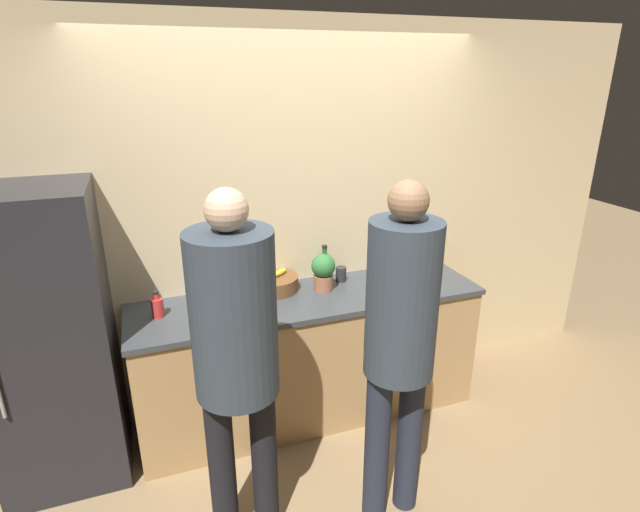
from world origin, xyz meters
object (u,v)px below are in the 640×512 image
object	(u,v)px
person_center	(400,333)
bottle_red	(157,307)
bottle_amber	(424,277)
refrigerator	(49,341)
cup_black	(341,274)
person_left	(235,344)
fruit_bowl	(273,283)
bottle_green	(324,266)
potted_plant	(323,271)
utensil_crock	(425,257)

from	to	relation	value
person_center	bottle_red	size ratio (longest dim) A/B	11.21
person_center	bottle_amber	size ratio (longest dim) A/B	11.32
refrigerator	person_center	xyz separation A→B (m)	(1.66, -0.94, 0.23)
person_center	bottle_amber	distance (m)	1.07
bottle_amber	cup_black	size ratio (longest dim) A/B	1.59
person_left	bottle_red	world-z (taller)	person_left
person_left	fruit_bowl	size ratio (longest dim) A/B	5.53
person_left	fruit_bowl	bearing A→B (deg)	66.33
refrigerator	person_left	xyz separation A→B (m)	(0.89, -0.82, 0.26)
bottle_green	cup_black	world-z (taller)	bottle_green
person_center	cup_black	size ratio (longest dim) A/B	17.95
bottle_red	potted_plant	bearing A→B (deg)	1.13
person_center	cup_black	distance (m)	1.13
person_center	potted_plant	size ratio (longest dim) A/B	7.26
refrigerator	person_left	bearing A→B (deg)	-42.74
refrigerator	person_left	world-z (taller)	person_left
refrigerator	bottle_amber	bearing A→B (deg)	-2.54
person_left	bottle_green	bearing A→B (deg)	52.19
bottle_amber	person_left	bearing A→B (deg)	-152.98
fruit_bowl	potted_plant	size ratio (longest dim) A/B	1.31
utensil_crock	cup_black	bearing A→B (deg)	-175.09
utensil_crock	refrigerator	bearing A→B (deg)	-174.86
cup_black	bottle_amber	bearing A→B (deg)	-28.41
fruit_bowl	bottle_amber	world-z (taller)	bottle_amber
fruit_bowl	utensil_crock	xyz separation A→B (m)	(1.18, 0.05, 0.02)
bottle_green	cup_black	size ratio (longest dim) A/B	2.43
person_left	utensil_crock	distance (m)	1.94
utensil_crock	potted_plant	size ratio (longest dim) A/B	1.09
fruit_bowl	potted_plant	xyz separation A→B (m)	(0.31, -0.11, 0.09)
person_center	cup_black	bearing A→B (deg)	82.24
person_center	refrigerator	bearing A→B (deg)	150.52
fruit_bowl	bottle_amber	distance (m)	1.02
cup_black	refrigerator	bearing A→B (deg)	-174.78
bottle_green	person_left	bearing A→B (deg)	-127.81
utensil_crock	bottle_red	size ratio (longest dim) A/B	1.68
cup_black	person_center	bearing A→B (deg)	-97.76
person_left	bottle_red	size ratio (longest dim) A/B	11.23
refrigerator	person_center	distance (m)	1.92
bottle_green	bottle_red	world-z (taller)	bottle_green
person_center	utensil_crock	size ratio (longest dim) A/B	6.66
bottle_amber	bottle_green	bearing A→B (deg)	149.86
bottle_red	refrigerator	bearing A→B (deg)	-175.62
fruit_bowl	refrigerator	bearing A→B (deg)	-172.28
person_center	utensil_crock	xyz separation A→B (m)	(0.85, 1.17, -0.13)
refrigerator	fruit_bowl	distance (m)	1.35
refrigerator	fruit_bowl	xyz separation A→B (m)	(1.33, 0.18, 0.08)
fruit_bowl	person_center	bearing A→B (deg)	-73.62
bottle_red	cup_black	xyz separation A→B (m)	(1.23, 0.12, -0.01)
potted_plant	cup_black	bearing A→B (deg)	30.70
refrigerator	cup_black	bearing A→B (deg)	5.22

